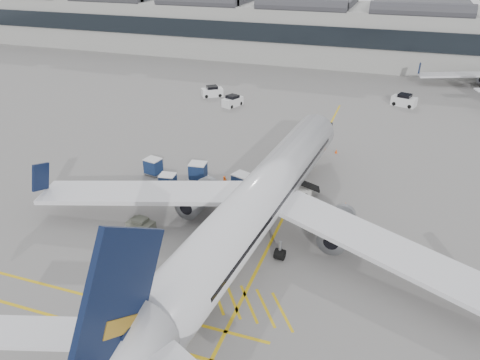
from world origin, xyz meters
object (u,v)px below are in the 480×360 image
(baggage_cart_a, at_px, (242,182))
(ramp_agent_b, at_px, (200,197))
(airliner_main, at_px, (257,203))
(pushback_tug, at_px, (141,226))
(ramp_agent_a, at_px, (225,183))
(belt_loader, at_px, (289,188))

(baggage_cart_a, height_order, ramp_agent_b, baggage_cart_a)
(airliner_main, bearing_deg, pushback_tug, -162.00)
(baggage_cart_a, xyz_separation_m, ramp_agent_a, (-1.69, -0.36, -0.25))
(airliner_main, relative_size, ramp_agent_b, 28.54)
(belt_loader, height_order, ramp_agent_a, belt_loader)
(ramp_agent_b, xyz_separation_m, pushback_tug, (-2.89, -6.12, -0.21))
(ramp_agent_b, relative_size, pushback_tug, 0.63)
(belt_loader, bearing_deg, pushback_tug, -148.79)
(ramp_agent_a, height_order, pushback_tug, ramp_agent_a)
(baggage_cart_a, bearing_deg, ramp_agent_b, -108.97)
(baggage_cart_a, height_order, pushback_tug, baggage_cart_a)
(airliner_main, distance_m, baggage_cart_a, 8.86)
(belt_loader, bearing_deg, ramp_agent_a, 178.31)
(belt_loader, xyz_separation_m, baggage_cart_a, (-4.63, -1.15, 0.43))
(belt_loader, xyz_separation_m, ramp_agent_a, (-6.32, -1.51, 0.19))
(baggage_cart_a, xyz_separation_m, ramp_agent_b, (-3.00, -3.75, -0.26))
(airliner_main, distance_m, belt_loader, 9.18)
(belt_loader, relative_size, baggage_cart_a, 2.32)
(ramp_agent_a, xyz_separation_m, ramp_agent_b, (-1.31, -3.39, -0.01))
(belt_loader, relative_size, ramp_agent_a, 3.29)
(baggage_cart_a, distance_m, pushback_tug, 11.50)
(ramp_agent_a, bearing_deg, baggage_cart_a, -49.14)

